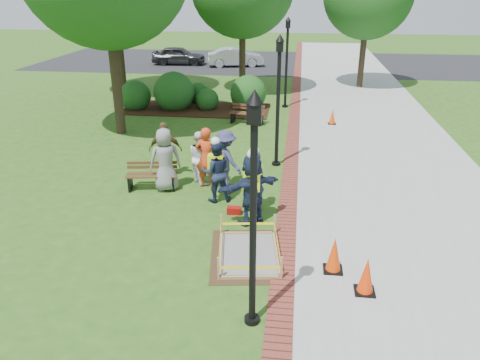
# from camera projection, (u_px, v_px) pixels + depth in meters

# --- Properties ---
(ground) EXTENTS (100.00, 100.00, 0.00)m
(ground) POSITION_uv_depth(u_px,v_px,m) (214.00, 236.00, 11.41)
(ground) COLOR #285116
(ground) RESTS_ON ground
(sidewalk) EXTENTS (6.00, 60.00, 0.02)m
(sidewalk) POSITION_uv_depth(u_px,v_px,m) (370.00, 127.00, 19.96)
(sidewalk) COLOR #9E9E99
(sidewalk) RESTS_ON ground
(brick_edging) EXTENTS (0.50, 60.00, 0.03)m
(brick_edging) POSITION_uv_depth(u_px,v_px,m) (294.00, 124.00, 20.33)
(brick_edging) COLOR maroon
(brick_edging) RESTS_ON ground
(mulch_bed) EXTENTS (7.00, 3.00, 0.05)m
(mulch_bed) POSITION_uv_depth(u_px,v_px,m) (196.00, 109.00, 22.71)
(mulch_bed) COLOR #381E0F
(mulch_bed) RESTS_ON ground
(parking_lot) EXTENTS (36.00, 12.00, 0.01)m
(parking_lot) POSITION_uv_depth(u_px,v_px,m) (275.00, 62.00, 36.06)
(parking_lot) COLOR black
(parking_lot) RESTS_ON ground
(wet_concrete_pad) EXTENTS (1.99, 2.51, 0.55)m
(wet_concrete_pad) POSITION_uv_depth(u_px,v_px,m) (249.00, 246.00, 10.50)
(wet_concrete_pad) COLOR #47331E
(wet_concrete_pad) RESTS_ON ground
(bench_near) EXTENTS (1.54, 0.72, 0.80)m
(bench_near) POSITION_uv_depth(u_px,v_px,m) (152.00, 181.00, 13.89)
(bench_near) COLOR brown
(bench_near) RESTS_ON ground
(bench_far) EXTENTS (1.57, 0.82, 0.81)m
(bench_far) POSITION_uv_depth(u_px,v_px,m) (247.00, 118.00, 20.34)
(bench_far) COLOR brown
(bench_far) RESTS_ON ground
(cone_front) EXTENTS (0.40, 0.40, 0.80)m
(cone_front) POSITION_uv_depth(u_px,v_px,m) (366.00, 276.00, 9.17)
(cone_front) COLOR black
(cone_front) RESTS_ON ground
(cone_back) EXTENTS (0.41, 0.41, 0.81)m
(cone_back) POSITION_uv_depth(u_px,v_px,m) (334.00, 255.00, 9.87)
(cone_back) COLOR black
(cone_back) RESTS_ON ground
(cone_far) EXTENTS (0.34, 0.34, 0.67)m
(cone_far) POSITION_uv_depth(u_px,v_px,m) (332.00, 117.00, 20.21)
(cone_far) COLOR black
(cone_far) RESTS_ON ground
(toolbox) EXTENTS (0.38, 0.22, 0.19)m
(toolbox) POSITION_uv_depth(u_px,v_px,m) (234.00, 210.00, 12.46)
(toolbox) COLOR maroon
(toolbox) RESTS_ON ground
(lamp_near) EXTENTS (0.28, 0.28, 4.26)m
(lamp_near) POSITION_uv_depth(u_px,v_px,m) (253.00, 199.00, 7.55)
(lamp_near) COLOR black
(lamp_near) RESTS_ON ground
(lamp_mid) EXTENTS (0.28, 0.28, 4.26)m
(lamp_mid) POSITION_uv_depth(u_px,v_px,m) (278.00, 92.00, 14.86)
(lamp_mid) COLOR black
(lamp_mid) RESTS_ON ground
(lamp_far) EXTENTS (0.28, 0.28, 4.26)m
(lamp_far) POSITION_uv_depth(u_px,v_px,m) (287.00, 56.00, 22.17)
(lamp_far) COLOR black
(lamp_far) RESTS_ON ground
(shrub_a) EXTENTS (1.50, 1.50, 1.50)m
(shrub_a) POSITION_uv_depth(u_px,v_px,m) (136.00, 109.00, 22.79)
(shrub_a) COLOR #154A19
(shrub_a) RESTS_ON ground
(shrub_b) EXTENTS (1.95, 1.95, 1.95)m
(shrub_b) POSITION_uv_depth(u_px,v_px,m) (175.00, 109.00, 22.80)
(shrub_b) COLOR #154A19
(shrub_b) RESTS_ON ground
(shrub_c) EXTENTS (1.11, 1.11, 1.11)m
(shrub_c) POSITION_uv_depth(u_px,v_px,m) (208.00, 109.00, 22.73)
(shrub_c) COLOR #154A19
(shrub_c) RESTS_ON ground
(shrub_d) EXTENTS (1.74, 1.74, 1.74)m
(shrub_d) POSITION_uv_depth(u_px,v_px,m) (248.00, 108.00, 22.93)
(shrub_d) COLOR #154A19
(shrub_d) RESTS_ON ground
(shrub_e) EXTENTS (1.11, 1.11, 1.11)m
(shrub_e) POSITION_uv_depth(u_px,v_px,m) (199.00, 103.00, 23.97)
(shrub_e) COLOR #154A19
(shrub_e) RESTS_ON ground
(casual_person_a) EXTENTS (0.71, 0.60, 1.88)m
(casual_person_a) POSITION_uv_depth(u_px,v_px,m) (165.00, 160.00, 13.59)
(casual_person_a) COLOR gray
(casual_person_a) RESTS_ON ground
(casual_person_b) EXTENTS (0.66, 0.49, 1.86)m
(casual_person_b) POSITION_uv_depth(u_px,v_px,m) (206.00, 158.00, 13.77)
(casual_person_b) COLOR red
(casual_person_b) RESTS_ON ground
(casual_person_c) EXTENTS (0.59, 0.61, 1.62)m
(casual_person_c) POSITION_uv_depth(u_px,v_px,m) (200.00, 157.00, 14.16)
(casual_person_c) COLOR white
(casual_person_c) RESTS_ON ground
(casual_person_d) EXTENTS (0.61, 0.43, 1.76)m
(casual_person_d) POSITION_uv_depth(u_px,v_px,m) (166.00, 150.00, 14.58)
(casual_person_d) COLOR brown
(casual_person_d) RESTS_ON ground
(casual_person_e) EXTENTS (0.68, 0.63, 1.78)m
(casual_person_e) POSITION_uv_depth(u_px,v_px,m) (225.00, 160.00, 13.74)
(casual_person_e) COLOR #34335A
(casual_person_e) RESTS_ON ground
(hivis_worker_a) EXTENTS (0.70, 0.65, 1.99)m
(hivis_worker_a) POSITION_uv_depth(u_px,v_px,m) (252.00, 188.00, 11.66)
(hivis_worker_a) COLOR #152238
(hivis_worker_a) RESTS_ON ground
(hivis_worker_b) EXTENTS (0.64, 0.55, 1.83)m
(hivis_worker_b) POSITION_uv_depth(u_px,v_px,m) (254.00, 179.00, 12.36)
(hivis_worker_b) COLOR #1C2F4B
(hivis_worker_b) RESTS_ON ground
(hivis_worker_c) EXTENTS (0.63, 0.50, 1.88)m
(hivis_worker_c) POSITION_uv_depth(u_px,v_px,m) (216.00, 170.00, 12.89)
(hivis_worker_c) COLOR #18243E
(hivis_worker_c) RESTS_ON ground
(parked_car_a) EXTENTS (2.16, 4.56, 1.46)m
(parked_car_a) POSITION_uv_depth(u_px,v_px,m) (179.00, 65.00, 35.04)
(parked_car_a) COLOR #2B2C2E
(parked_car_a) RESTS_ON ground
(parked_car_b) EXTENTS (2.85, 4.74, 1.44)m
(parked_car_b) POSITION_uv_depth(u_px,v_px,m) (236.00, 66.00, 34.28)
(parked_car_b) COLOR #B6B5BA
(parked_car_b) RESTS_ON ground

